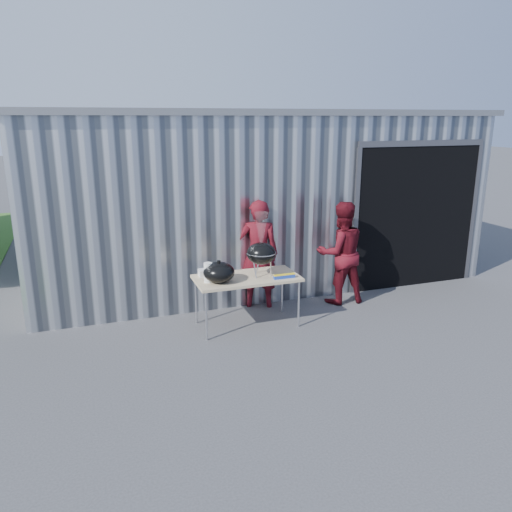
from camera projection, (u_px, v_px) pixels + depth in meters
name	position (u px, v px, depth m)	size (l,w,h in m)	color
ground	(279.00, 350.00, 6.59)	(80.00, 80.00, 0.00)	#3D3D3F
building	(239.00, 187.00, 10.64)	(8.20, 6.20, 3.10)	#B8BDC5
folding_table	(247.00, 279.00, 7.22)	(1.50, 0.75, 0.75)	tan
kettle_grill	(261.00, 248.00, 7.15)	(0.43, 0.43, 0.93)	black
grill_lid	(219.00, 272.00, 6.94)	(0.44, 0.44, 0.32)	black
paper_towels	(208.00, 273.00, 6.94)	(0.12, 0.12, 0.28)	white
white_tub	(206.00, 273.00, 7.23)	(0.20, 0.15, 0.10)	white
foil_box	(284.00, 276.00, 7.13)	(0.32, 0.05, 0.06)	#1838A1
person_cook	(258.00, 254.00, 7.93)	(0.64, 0.42, 1.75)	#4F0C15
person_bystander	(341.00, 253.00, 8.13)	(0.82, 0.64, 1.68)	#4F0C15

